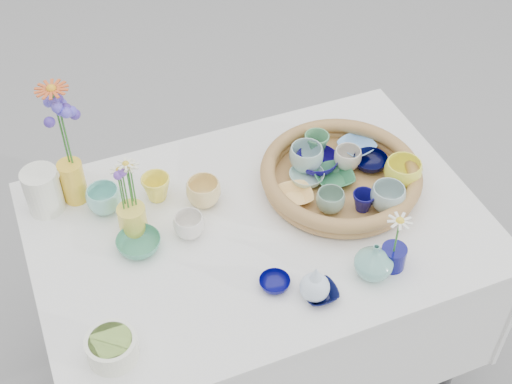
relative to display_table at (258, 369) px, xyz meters
name	(u,v)px	position (x,y,z in m)	size (l,w,h in m)	color
ground	(258,369)	(0.00, 0.00, 0.00)	(80.00, 80.00, 0.00)	#969695
display_table	(258,369)	(0.00, 0.00, 0.00)	(1.26, 0.86, 0.77)	white
wicker_tray	(341,176)	(0.28, 0.05, 0.80)	(0.47, 0.47, 0.08)	brown
tray_ceramic_0	(317,162)	(0.24, 0.13, 0.80)	(0.13, 0.13, 0.04)	#14086B
tray_ceramic_1	(370,162)	(0.39, 0.08, 0.80)	(0.10, 0.10, 0.03)	black
tray_ceramic_2	(403,174)	(0.44, -0.03, 0.83)	(0.11, 0.11, 0.09)	#F8F840
tray_ceramic_3	(334,177)	(0.26, 0.06, 0.80)	(0.12, 0.12, 0.03)	#2F7547
tray_ceramic_4	(330,201)	(0.20, -0.04, 0.82)	(0.08, 0.08, 0.06)	gray
tray_ceramic_5	(307,177)	(0.19, 0.09, 0.80)	(0.10, 0.10, 0.03)	#A3CABE
tray_ceramic_6	(306,158)	(0.21, 0.14, 0.82)	(0.10, 0.10, 0.08)	#9EC3BC
tray_ceramic_7	(347,159)	(0.33, 0.10, 0.82)	(0.08, 0.08, 0.07)	beige
tray_ceramic_8	(357,147)	(0.39, 0.16, 0.80)	(0.11, 0.11, 0.03)	#79B4F1
tray_ceramic_9	(363,201)	(0.29, -0.07, 0.81)	(0.06, 0.06, 0.06)	#0E0C58
tray_ceramic_10	(295,196)	(0.13, 0.03, 0.80)	(0.10, 0.10, 0.03)	#FFC870
tray_ceramic_11	(388,198)	(0.35, -0.10, 0.82)	(0.10, 0.10, 0.08)	#9AB8B7
tray_ceramic_12	(316,144)	(0.27, 0.19, 0.82)	(0.08, 0.08, 0.07)	#529763
loose_ceramic_0	(156,188)	(-0.24, 0.21, 0.80)	(0.08, 0.08, 0.08)	#FFEB4A
loose_ceramic_1	(204,193)	(-0.12, 0.14, 0.80)	(0.10, 0.10, 0.08)	#F2D181
loose_ceramic_2	(139,244)	(-0.34, 0.03, 0.78)	(0.12, 0.12, 0.04)	#41906F
loose_ceramic_3	(189,226)	(-0.19, 0.03, 0.80)	(0.09, 0.09, 0.07)	white
loose_ceramic_4	(275,283)	(-0.05, -0.22, 0.78)	(0.08, 0.08, 0.03)	#050557
loose_ceramic_5	(104,200)	(-0.39, 0.22, 0.80)	(0.10, 0.10, 0.08)	#87D6CA
loose_ceramic_6	(319,293)	(0.05, -0.29, 0.78)	(0.09, 0.09, 0.02)	black
fluted_bowl	(112,348)	(-0.48, -0.27, 0.80)	(0.12, 0.12, 0.06)	white
bud_vase_paleblue	(315,282)	(0.03, -0.29, 0.82)	(0.08, 0.08, 0.12)	silver
bud_vase_seafoam	(374,260)	(0.21, -0.28, 0.82)	(0.10, 0.10, 0.11)	#70B4A7
bud_vase_cobalt	(393,257)	(0.27, -0.28, 0.80)	(0.07, 0.07, 0.07)	#0A0A5F
single_daisy	(397,236)	(0.26, -0.28, 0.89)	(0.07, 0.07, 0.13)	white
tall_vase_yellow	(73,181)	(-0.45, 0.29, 0.83)	(0.07, 0.07, 0.13)	yellow
gerbera	(61,127)	(-0.45, 0.30, 1.02)	(0.10, 0.10, 0.27)	#D45525
hydrangea	(66,137)	(-0.44, 0.30, 0.99)	(0.07, 0.07, 0.26)	#472FA0
white_pitcher	(43,191)	(-0.54, 0.28, 0.83)	(0.14, 0.10, 0.14)	white
daisy_cup	(132,219)	(-0.33, 0.11, 0.81)	(0.08, 0.08, 0.08)	#F3D84D
daisy_posy	(126,186)	(-0.33, 0.12, 0.93)	(0.08, 0.08, 0.15)	white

